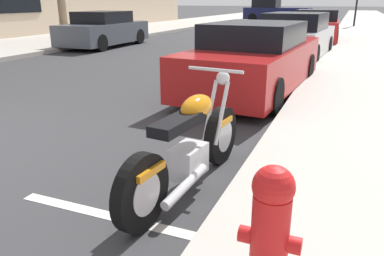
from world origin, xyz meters
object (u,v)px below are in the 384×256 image
at_px(parked_motorcycle, 189,148).
at_px(parked_car_at_intersection, 296,37).
at_px(fire_hydrant, 270,227).
at_px(parked_car_near_corner, 316,27).
at_px(crossing_truck, 275,12).
at_px(parked_car_across_street, 255,59).
at_px(car_opposite_curb, 104,30).

height_order(parked_motorcycle, parked_car_at_intersection, parked_car_at_intersection).
bearing_deg(fire_hydrant, parked_motorcycle, 39.32).
bearing_deg(parked_car_near_corner, crossing_truck, 15.25).
bearing_deg(parked_motorcycle, fire_hydrant, -134.52).
xyz_separation_m(parked_motorcycle, parked_car_at_intersection, (9.66, 0.33, 0.25)).
bearing_deg(parked_car_near_corner, parked_car_across_street, 176.62).
bearing_deg(parked_motorcycle, crossing_truck, 15.31).
xyz_separation_m(parked_motorcycle, parked_car_near_corner, (15.14, 0.17, 0.23)).
height_order(crossing_truck, fire_hydrant, crossing_truck).
bearing_deg(parked_motorcycle, car_opposite_curb, 44.47).
relative_size(parked_motorcycle, parked_car_near_corner, 0.49).
bearing_deg(car_opposite_curb, parked_car_near_corner, 121.91).
distance_m(parked_car_across_street, car_opposite_curb, 9.37).
relative_size(parked_car_across_street, fire_hydrant, 5.89).
bearing_deg(crossing_truck, parked_car_near_corner, 111.62).
height_order(parked_car_at_intersection, car_opposite_curb, parked_car_at_intersection).
xyz_separation_m(crossing_truck, fire_hydrant, (-31.64, -5.92, -0.33)).
height_order(parked_motorcycle, parked_car_near_corner, parked_car_near_corner).
bearing_deg(crossing_truck, parked_motorcycle, 103.56).
bearing_deg(parked_car_near_corner, fire_hydrant, -177.79).
height_order(parked_car_across_street, parked_car_near_corner, parked_car_near_corner).
xyz_separation_m(parked_car_across_street, fire_hydrant, (-5.75, -1.46, -0.09)).
xyz_separation_m(car_opposite_curb, fire_hydrant, (-11.33, -8.99, -0.09)).
relative_size(parked_motorcycle, car_opposite_curb, 0.50).
xyz_separation_m(parked_car_near_corner, fire_hydrant, (-16.39, -1.20, -0.10)).
relative_size(car_opposite_curb, fire_hydrant, 5.42).
height_order(parked_car_at_intersection, crossing_truck, crossing_truck).
bearing_deg(parked_motorcycle, parked_car_at_intersection, 8.10).
height_order(car_opposite_curb, fire_hydrant, car_opposite_curb).
distance_m(parked_motorcycle, car_opposite_curb, 12.84).
height_order(parked_motorcycle, car_opposite_curb, car_opposite_curb).
relative_size(parked_motorcycle, crossing_truck, 0.40).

